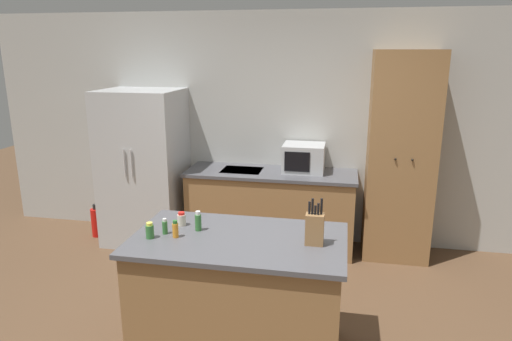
{
  "coord_description": "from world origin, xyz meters",
  "views": [
    {
      "loc": [
        0.6,
        -2.79,
        2.19
      ],
      "look_at": [
        -0.22,
        1.4,
        1.05
      ],
      "focal_mm": 32.0,
      "sensor_mm": 36.0,
      "label": 1
    }
  ],
  "objects_px": {
    "spice_bottle_green_herb": "(150,231)",
    "fire_extinguisher": "(96,222)",
    "refrigerator": "(144,167)",
    "spice_bottle_short_red": "(165,227)",
    "spice_bottle_pale_salt": "(175,230)",
    "microwave": "(304,158)",
    "pantry_cabinet": "(401,158)",
    "spice_bottle_amber_oil": "(182,219)",
    "knife_block": "(315,228)",
    "spice_bottle_tall_dark": "(198,222)"
  },
  "relations": [
    {
      "from": "spice_bottle_green_herb",
      "to": "fire_extinguisher",
      "type": "distance_m",
      "value": 2.62
    },
    {
      "from": "pantry_cabinet",
      "to": "fire_extinguisher",
      "type": "relative_size",
      "value": 5.43
    },
    {
      "from": "refrigerator",
      "to": "knife_block",
      "type": "xyz_separation_m",
      "value": [
        2.07,
        -1.86,
        0.15
      ]
    },
    {
      "from": "microwave",
      "to": "spice_bottle_tall_dark",
      "type": "distance_m",
      "value": 2.02
    },
    {
      "from": "spice_bottle_short_red",
      "to": "spice_bottle_pale_salt",
      "type": "bearing_deg",
      "value": -25.75
    },
    {
      "from": "spice_bottle_tall_dark",
      "to": "fire_extinguisher",
      "type": "height_order",
      "value": "spice_bottle_tall_dark"
    },
    {
      "from": "refrigerator",
      "to": "knife_block",
      "type": "relative_size",
      "value": 5.45
    },
    {
      "from": "spice_bottle_tall_dark",
      "to": "pantry_cabinet",
      "type": "bearing_deg",
      "value": 49.96
    },
    {
      "from": "refrigerator",
      "to": "pantry_cabinet",
      "type": "distance_m",
      "value": 2.83
    },
    {
      "from": "spice_bottle_amber_oil",
      "to": "spice_bottle_pale_salt",
      "type": "xyz_separation_m",
      "value": [
        0.04,
        -0.22,
        0.01
      ]
    },
    {
      "from": "microwave",
      "to": "fire_extinguisher",
      "type": "distance_m",
      "value": 2.6
    },
    {
      "from": "microwave",
      "to": "spice_bottle_amber_oil",
      "type": "relative_size",
      "value": 4.34
    },
    {
      "from": "spice_bottle_pale_salt",
      "to": "spice_bottle_green_herb",
      "type": "bearing_deg",
      "value": -164.94
    },
    {
      "from": "knife_block",
      "to": "spice_bottle_tall_dark",
      "type": "distance_m",
      "value": 0.84
    },
    {
      "from": "spice_bottle_short_red",
      "to": "spice_bottle_amber_oil",
      "type": "distance_m",
      "value": 0.19
    },
    {
      "from": "refrigerator",
      "to": "spice_bottle_short_red",
      "type": "distance_m",
      "value": 2.15
    },
    {
      "from": "knife_block",
      "to": "spice_bottle_short_red",
      "type": "relative_size",
      "value": 2.82
    },
    {
      "from": "pantry_cabinet",
      "to": "spice_bottle_short_red",
      "type": "bearing_deg",
      "value": -132.05
    },
    {
      "from": "knife_block",
      "to": "spice_bottle_amber_oil",
      "type": "relative_size",
      "value": 3.13
    },
    {
      "from": "refrigerator",
      "to": "spice_bottle_green_herb",
      "type": "relative_size",
      "value": 15.34
    },
    {
      "from": "fire_extinguisher",
      "to": "spice_bottle_tall_dark",
      "type": "bearing_deg",
      "value": -42.75
    },
    {
      "from": "refrigerator",
      "to": "pantry_cabinet",
      "type": "relative_size",
      "value": 0.8
    },
    {
      "from": "refrigerator",
      "to": "spice_bottle_short_red",
      "type": "height_order",
      "value": "refrigerator"
    },
    {
      "from": "refrigerator",
      "to": "spice_bottle_amber_oil",
      "type": "distance_m",
      "value": 2.02
    },
    {
      "from": "spice_bottle_tall_dark",
      "to": "spice_bottle_green_herb",
      "type": "distance_m",
      "value": 0.35
    },
    {
      "from": "spice_bottle_short_red",
      "to": "spice_bottle_green_herb",
      "type": "bearing_deg",
      "value": -128.81
    },
    {
      "from": "spice_bottle_amber_oil",
      "to": "spice_bottle_pale_salt",
      "type": "distance_m",
      "value": 0.22
    },
    {
      "from": "knife_block",
      "to": "microwave",
      "type": "bearing_deg",
      "value": 97.34
    },
    {
      "from": "pantry_cabinet",
      "to": "spice_bottle_green_herb",
      "type": "relative_size",
      "value": 19.08
    },
    {
      "from": "microwave",
      "to": "fire_extinguisher",
      "type": "height_order",
      "value": "microwave"
    },
    {
      "from": "spice_bottle_tall_dark",
      "to": "spice_bottle_short_red",
      "type": "distance_m",
      "value": 0.24
    },
    {
      "from": "spice_bottle_green_herb",
      "to": "fire_extinguisher",
      "type": "bearing_deg",
      "value": 129.45
    },
    {
      "from": "microwave",
      "to": "knife_block",
      "type": "height_order",
      "value": "knife_block"
    },
    {
      "from": "knife_block",
      "to": "spice_bottle_tall_dark",
      "type": "relative_size",
      "value": 2.2
    },
    {
      "from": "spice_bottle_amber_oil",
      "to": "fire_extinguisher",
      "type": "xyz_separation_m",
      "value": [
        -1.72,
        1.66,
        -0.79
      ]
    },
    {
      "from": "refrigerator",
      "to": "pantry_cabinet",
      "type": "bearing_deg",
      "value": 2.31
    },
    {
      "from": "refrigerator",
      "to": "spice_bottle_tall_dark",
      "type": "height_order",
      "value": "refrigerator"
    },
    {
      "from": "refrigerator",
      "to": "fire_extinguisher",
      "type": "distance_m",
      "value": 0.95
    },
    {
      "from": "spice_bottle_short_red",
      "to": "spice_bottle_pale_salt",
      "type": "distance_m",
      "value": 0.11
    },
    {
      "from": "spice_bottle_short_red",
      "to": "fire_extinguisher",
      "type": "relative_size",
      "value": 0.28
    },
    {
      "from": "pantry_cabinet",
      "to": "knife_block",
      "type": "height_order",
      "value": "pantry_cabinet"
    },
    {
      "from": "microwave",
      "to": "pantry_cabinet",
      "type": "bearing_deg",
      "value": -2.27
    },
    {
      "from": "spice_bottle_pale_salt",
      "to": "fire_extinguisher",
      "type": "height_order",
      "value": "spice_bottle_pale_salt"
    },
    {
      "from": "refrigerator",
      "to": "spice_bottle_pale_salt",
      "type": "xyz_separation_m",
      "value": [
        1.12,
        -1.93,
        0.1
      ]
    },
    {
      "from": "microwave",
      "to": "fire_extinguisher",
      "type": "relative_size",
      "value": 1.11
    },
    {
      "from": "pantry_cabinet",
      "to": "fire_extinguisher",
      "type": "distance_m",
      "value": 3.59
    },
    {
      "from": "microwave",
      "to": "spice_bottle_green_herb",
      "type": "height_order",
      "value": "microwave"
    },
    {
      "from": "microwave",
      "to": "spice_bottle_short_red",
      "type": "xyz_separation_m",
      "value": [
        -0.79,
        -2.04,
        -0.06
      ]
    },
    {
      "from": "spice_bottle_pale_salt",
      "to": "fire_extinguisher",
      "type": "bearing_deg",
      "value": 133.0
    },
    {
      "from": "spice_bottle_amber_oil",
      "to": "spice_bottle_pale_salt",
      "type": "relative_size",
      "value": 0.83
    }
  ]
}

